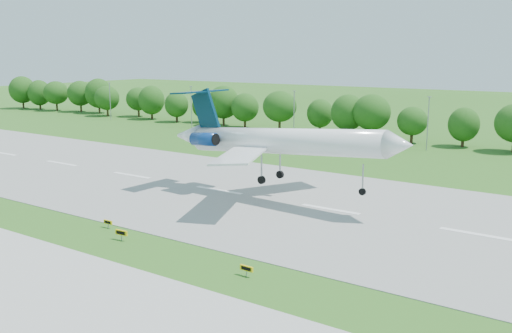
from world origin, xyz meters
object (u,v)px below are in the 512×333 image
at_px(taxi_sign_left, 108,222).
at_px(airliner, 272,140).
at_px(service_vehicle_b, 265,132).
at_px(service_vehicle_a, 246,130).

bearing_deg(taxi_sign_left, airliner, 66.83).
relative_size(airliner, service_vehicle_b, 10.66).
bearing_deg(taxi_sign_left, service_vehicle_a, 112.72).
xyz_separation_m(airliner, service_vehicle_b, (-39.59, 57.81, -8.47)).
distance_m(airliner, taxi_sign_left, 26.77).
distance_m(airliner, service_vehicle_a, 75.72).
xyz_separation_m(airliner, service_vehicle_a, (-46.77, 58.92, -8.58)).
xyz_separation_m(taxi_sign_left, service_vehicle_a, (-37.46, 82.58, -0.18)).
bearing_deg(service_vehicle_a, service_vehicle_b, -122.35).
xyz_separation_m(airliner, taxi_sign_left, (-9.31, -23.66, -8.39)).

